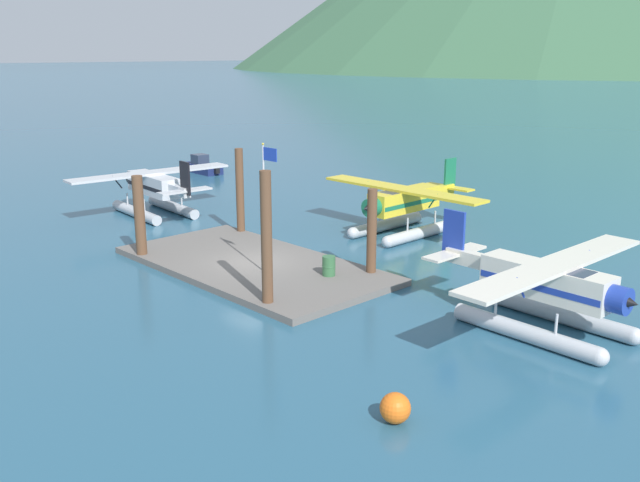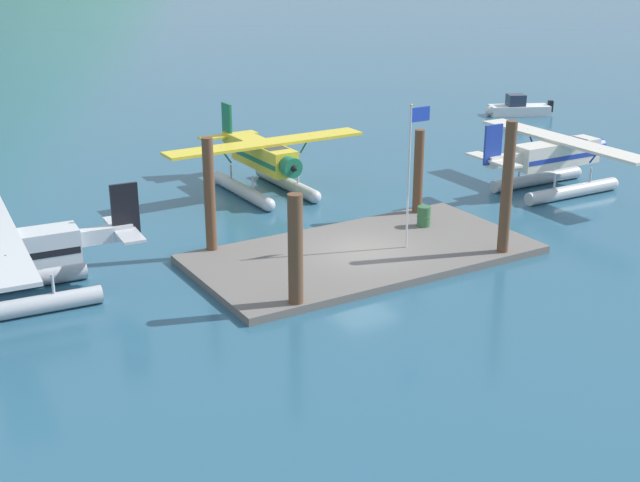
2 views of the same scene
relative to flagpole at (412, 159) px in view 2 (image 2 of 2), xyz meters
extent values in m
plane|color=#285670|center=(-1.83, 0.58, -3.94)|extent=(1200.00, 1200.00, 0.00)
cube|color=#66605B|center=(-1.83, 0.58, -3.79)|extent=(13.61, 6.92, 0.30)
cylinder|color=brown|center=(-6.64, -2.50, -1.85)|extent=(0.52, 0.52, 4.18)
cylinder|color=brown|center=(2.88, -2.35, -1.16)|extent=(0.44, 0.44, 5.56)
cylinder|color=brown|center=(-6.96, 3.82, -1.50)|extent=(0.44, 0.44, 4.86)
cylinder|color=brown|center=(3.05, 3.52, -1.89)|extent=(0.44, 0.44, 4.10)
cylinder|color=silver|center=(-0.13, 0.00, -0.78)|extent=(0.08, 0.08, 5.72)
cube|color=#1E3DB2|center=(0.32, 0.00, 1.74)|extent=(0.90, 0.03, 0.56)
sphere|color=gold|center=(-0.13, 0.00, 2.14)|extent=(0.10, 0.10, 0.10)
cylinder|color=#33663D|center=(2.11, 1.78, -3.20)|extent=(0.58, 0.58, 0.88)
torus|color=#33663D|center=(2.11, 1.78, -3.20)|extent=(0.62, 0.62, 0.04)
cylinder|color=#B7BABF|center=(11.59, 4.72, -3.62)|extent=(5.61, 0.75, 0.64)
sphere|color=#B7BABF|center=(14.39, 4.67, -3.62)|extent=(0.64, 0.64, 0.64)
cylinder|color=#B7BABF|center=(11.54, 2.22, -3.62)|extent=(5.61, 0.75, 0.64)
sphere|color=#B7BABF|center=(14.34, 2.17, -3.62)|extent=(0.64, 0.64, 0.64)
cylinder|color=#B7BABF|center=(12.79, 4.70, -2.95)|extent=(0.10, 0.10, 0.70)
cylinder|color=#B7BABF|center=(10.39, 4.75, -2.95)|extent=(0.10, 0.10, 0.70)
cylinder|color=#B7BABF|center=(12.74, 2.20, -2.95)|extent=(0.10, 0.10, 0.70)
cylinder|color=#B7BABF|center=(10.34, 2.25, -2.95)|extent=(0.10, 0.10, 0.70)
cube|color=silver|center=(11.56, 3.47, -2.00)|extent=(4.82, 1.33, 1.20)
cube|color=#1E389E|center=(11.56, 3.47, -2.10)|extent=(4.73, 1.35, 0.24)
cube|color=#283347|center=(12.64, 3.45, -1.67)|extent=(1.12, 1.07, 0.56)
cube|color=silver|center=(11.86, 3.47, -1.33)|extent=(1.60, 10.42, 0.14)
cylinder|color=#1E389E|center=(11.91, 5.67, -1.66)|extent=(0.09, 0.62, 0.84)
cylinder|color=#1E389E|center=(11.82, 1.27, -1.66)|extent=(0.09, 0.62, 0.84)
cylinder|color=#1E389E|center=(14.26, 3.42, -2.00)|extent=(0.62, 0.97, 0.96)
cone|color=black|center=(14.71, 3.41, -2.00)|extent=(0.36, 0.37, 0.36)
cube|color=silver|center=(8.31, 3.54, -1.90)|extent=(2.21, 0.48, 0.56)
cube|color=#1E389E|center=(7.41, 3.55, -1.05)|extent=(1.00, 0.14, 1.90)
cube|color=silver|center=(7.51, 3.55, -1.80)|extent=(0.86, 3.21, 0.10)
cylinder|color=#B7BABF|center=(-14.95, 1.84, -3.62)|extent=(5.63, 1.07, 0.64)
cylinder|color=#B7BABF|center=(-14.76, 4.33, -3.62)|extent=(5.63, 1.07, 0.64)
cylinder|color=#B7BABF|center=(-13.76, 1.75, -2.95)|extent=(0.10, 0.10, 0.70)
cylinder|color=#B7BABF|center=(-13.56, 4.24, -2.95)|extent=(0.10, 0.10, 0.70)
cube|color=silver|center=(-14.86, 3.09, -2.00)|extent=(4.88, 1.61, 1.20)
cube|color=black|center=(-14.86, 3.09, -2.10)|extent=(4.79, 1.62, 0.24)
cylinder|color=black|center=(-15.33, 0.92, -1.66)|extent=(0.13, 0.63, 0.84)
cube|color=silver|center=(-11.62, 2.83, -1.90)|extent=(2.23, 0.61, 0.56)
cube|color=black|center=(-10.72, 2.76, -1.05)|extent=(1.01, 0.20, 1.90)
cube|color=silver|center=(-10.82, 2.77, -1.80)|extent=(1.05, 3.25, 0.10)
cylinder|color=#B7BABF|center=(0.21, 10.68, -3.62)|extent=(0.67, 5.60, 0.64)
sphere|color=#B7BABF|center=(0.23, 7.88, -3.62)|extent=(0.64, 0.64, 0.64)
cylinder|color=#B7BABF|center=(-2.29, 10.67, -3.62)|extent=(0.67, 5.60, 0.64)
sphere|color=#B7BABF|center=(-2.27, 7.87, -3.62)|extent=(0.64, 0.64, 0.64)
cylinder|color=#B7BABF|center=(0.22, 9.48, -2.95)|extent=(0.10, 0.10, 0.70)
cylinder|color=#B7BABF|center=(0.21, 11.88, -2.95)|extent=(0.10, 0.10, 0.70)
cylinder|color=#B7BABF|center=(-2.28, 9.47, -2.95)|extent=(0.10, 0.10, 0.70)
cylinder|color=#B7BABF|center=(-2.29, 11.87, -2.95)|extent=(0.10, 0.10, 0.70)
cube|color=yellow|center=(-1.04, 10.67, -2.00)|extent=(1.27, 4.81, 1.20)
cube|color=#196B47|center=(-1.04, 10.67, -2.10)|extent=(1.29, 4.71, 0.24)
cube|color=#283347|center=(-1.03, 9.59, -1.67)|extent=(1.06, 1.11, 0.56)
cube|color=yellow|center=(-1.04, 10.37, -1.33)|extent=(10.41, 1.46, 0.14)
cylinder|color=#196B47|center=(1.16, 10.39, -1.66)|extent=(0.62, 0.08, 0.84)
cylinder|color=#196B47|center=(-3.24, 10.36, -1.66)|extent=(0.62, 0.08, 0.84)
cylinder|color=#196B47|center=(-1.02, 7.97, -2.00)|extent=(0.96, 0.61, 0.96)
cone|color=black|center=(-1.02, 7.52, -2.00)|extent=(0.36, 0.35, 0.36)
cube|color=yellow|center=(-1.06, 13.92, -1.90)|extent=(0.45, 2.20, 0.56)
cube|color=#196B47|center=(-1.06, 14.82, -1.05)|extent=(0.13, 1.00, 1.90)
cube|color=yellow|center=(-1.06, 14.72, -1.80)|extent=(3.20, 0.82, 0.10)
cube|color=silver|center=(23.53, 18.67, -3.59)|extent=(4.44, 3.13, 0.70)
sphere|color=silver|center=(21.63, 19.55, -3.59)|extent=(0.70, 0.70, 0.70)
cube|color=#283347|center=(23.26, 18.79, -2.84)|extent=(1.55, 1.50, 0.80)
cube|color=black|center=(25.60, 17.71, -3.34)|extent=(0.44, 0.46, 0.80)
camera|label=1|loc=(23.27, -18.83, 5.98)|focal=39.29mm
camera|label=2|loc=(-19.75, -26.05, 8.30)|focal=48.08mm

